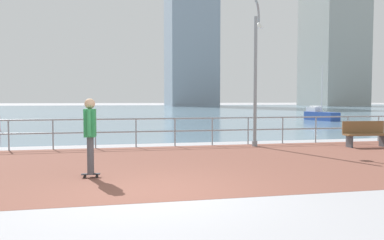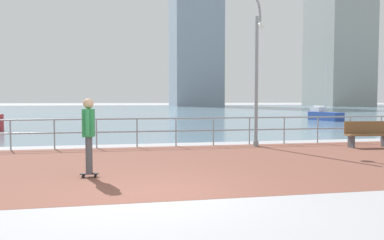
{
  "view_description": "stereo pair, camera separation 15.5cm",
  "coord_description": "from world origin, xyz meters",
  "px_view_note": "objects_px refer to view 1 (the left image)",
  "views": [
    {
      "loc": [
        -0.78,
        -6.85,
        1.72
      ],
      "look_at": [
        1.48,
        4.0,
        1.1
      ],
      "focal_mm": 35.42,
      "sensor_mm": 36.0,
      "label": 1
    },
    {
      "loc": [
        -0.62,
        -6.88,
        1.72
      ],
      "look_at": [
        1.48,
        4.0,
        1.1
      ],
      "focal_mm": 35.42,
      "sensor_mm": 36.0,
      "label": 2
    }
  ],
  "objects_px": {
    "skateboarder": "(90,130)",
    "sailboat_yellow": "(320,115)",
    "park_bench": "(365,134)",
    "lamppost": "(256,66)"
  },
  "relations": [
    {
      "from": "lamppost",
      "to": "skateboarder",
      "type": "bearing_deg",
      "value": -140.61
    },
    {
      "from": "lamppost",
      "to": "skateboarder",
      "type": "relative_size",
      "value": 3.04
    },
    {
      "from": "skateboarder",
      "to": "sailboat_yellow",
      "type": "relative_size",
      "value": 0.39
    },
    {
      "from": "skateboarder",
      "to": "park_bench",
      "type": "xyz_separation_m",
      "value": [
        9.32,
        3.48,
        -0.56
      ]
    },
    {
      "from": "lamppost",
      "to": "sailboat_yellow",
      "type": "distance_m",
      "value": 18.55
    },
    {
      "from": "skateboarder",
      "to": "park_bench",
      "type": "bearing_deg",
      "value": 20.49
    },
    {
      "from": "lamppost",
      "to": "sailboat_yellow",
      "type": "xyz_separation_m",
      "value": [
        11.2,
        14.57,
        -2.48
      ]
    },
    {
      "from": "skateboarder",
      "to": "lamppost",
      "type": "bearing_deg",
      "value": 39.39
    },
    {
      "from": "lamppost",
      "to": "park_bench",
      "type": "relative_size",
      "value": 3.22
    },
    {
      "from": "lamppost",
      "to": "sailboat_yellow",
      "type": "bearing_deg",
      "value": 52.47
    }
  ]
}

